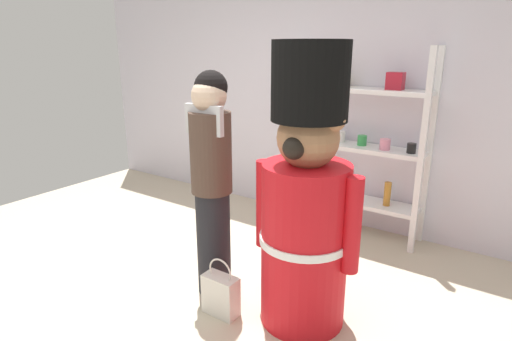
% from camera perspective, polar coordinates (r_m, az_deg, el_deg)
% --- Properties ---
extents(ground_plane, '(6.40, 6.40, 0.00)m').
position_cam_1_polar(ground_plane, '(3.08, -9.92, -18.92)').
color(ground_plane, beige).
extents(back_wall, '(6.40, 0.12, 2.60)m').
position_cam_1_polar(back_wall, '(4.37, 9.95, 10.11)').
color(back_wall, silver).
rests_on(back_wall, ground_plane).
extents(merchandise_shelf, '(1.22, 0.35, 1.79)m').
position_cam_1_polar(merchandise_shelf, '(4.06, 14.27, 3.68)').
color(merchandise_shelf, white).
rests_on(merchandise_shelf, ground_plane).
extents(teddy_bear_guard, '(0.73, 0.58, 1.82)m').
position_cam_1_polar(teddy_bear_guard, '(2.63, 6.83, -4.74)').
color(teddy_bear_guard, red).
rests_on(teddy_bear_guard, ground_plane).
extents(person_shopper, '(0.31, 0.29, 1.63)m').
position_cam_1_polar(person_shopper, '(2.94, -6.10, -0.89)').
color(person_shopper, black).
rests_on(person_shopper, ground_plane).
extents(shopping_bag, '(0.25, 0.12, 0.42)m').
position_cam_1_polar(shopping_bag, '(2.98, -4.87, -16.56)').
color(shopping_bag, silver).
rests_on(shopping_bag, ground_plane).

